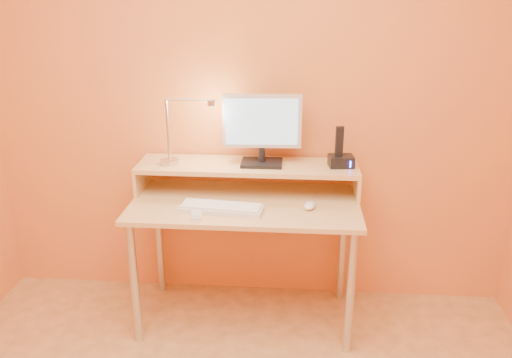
# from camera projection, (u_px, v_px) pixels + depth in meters

# --- Properties ---
(wall_back) EXTENTS (3.00, 0.04, 2.50)m
(wall_back) POSITION_uv_depth(u_px,v_px,m) (250.00, 90.00, 2.83)
(wall_back) COLOR orange
(wall_back) RESTS_ON floor
(desk_leg_fl) EXTENTS (0.04, 0.04, 0.69)m
(desk_leg_fl) POSITION_uv_depth(u_px,v_px,m) (135.00, 284.00, 2.65)
(desk_leg_fl) COLOR silver
(desk_leg_fl) RESTS_ON floor
(desk_leg_fr) EXTENTS (0.04, 0.04, 0.69)m
(desk_leg_fr) POSITION_uv_depth(u_px,v_px,m) (350.00, 293.00, 2.57)
(desk_leg_fr) COLOR silver
(desk_leg_fr) RESTS_ON floor
(desk_leg_bl) EXTENTS (0.04, 0.04, 0.69)m
(desk_leg_bl) POSITION_uv_depth(u_px,v_px,m) (159.00, 240.00, 3.12)
(desk_leg_bl) COLOR silver
(desk_leg_bl) RESTS_ON floor
(desk_leg_br) EXTENTS (0.04, 0.04, 0.69)m
(desk_leg_br) POSITION_uv_depth(u_px,v_px,m) (342.00, 246.00, 3.04)
(desk_leg_br) COLOR silver
(desk_leg_br) RESTS_ON floor
(desk_lower) EXTENTS (1.20, 0.60, 0.02)m
(desk_lower) POSITION_uv_depth(u_px,v_px,m) (245.00, 204.00, 2.72)
(desk_lower) COLOR #E2A565
(desk_lower) RESTS_ON floor
(shelf_riser_left) EXTENTS (0.02, 0.30, 0.14)m
(shelf_riser_left) POSITION_uv_depth(u_px,v_px,m) (142.00, 177.00, 2.88)
(shelf_riser_left) COLOR #E2A565
(shelf_riser_left) RESTS_ON desk_lower
(shelf_riser_right) EXTENTS (0.02, 0.30, 0.14)m
(shelf_riser_right) POSITION_uv_depth(u_px,v_px,m) (356.00, 183.00, 2.79)
(shelf_riser_right) COLOR #E2A565
(shelf_riser_right) RESTS_ON desk_lower
(desk_shelf) EXTENTS (1.20, 0.30, 0.02)m
(desk_shelf) POSITION_uv_depth(u_px,v_px,m) (248.00, 166.00, 2.81)
(desk_shelf) COLOR #E2A565
(desk_shelf) RESTS_ON desk_lower
(monitor_foot) EXTENTS (0.22, 0.16, 0.02)m
(monitor_foot) POSITION_uv_depth(u_px,v_px,m) (262.00, 163.00, 2.79)
(monitor_foot) COLOR black
(monitor_foot) RESTS_ON desk_shelf
(monitor_neck) EXTENTS (0.04, 0.04, 0.07)m
(monitor_neck) POSITION_uv_depth(u_px,v_px,m) (262.00, 155.00, 2.78)
(monitor_neck) COLOR black
(monitor_neck) RESTS_ON monitor_foot
(monitor_panel) EXTENTS (0.42, 0.05, 0.29)m
(monitor_panel) POSITION_uv_depth(u_px,v_px,m) (262.00, 121.00, 2.72)
(monitor_panel) COLOR silver
(monitor_panel) RESTS_ON monitor_neck
(monitor_back) EXTENTS (0.38, 0.03, 0.24)m
(monitor_back) POSITION_uv_depth(u_px,v_px,m) (262.00, 120.00, 2.75)
(monitor_back) COLOR black
(monitor_back) RESTS_ON monitor_panel
(monitor_screen) EXTENTS (0.38, 0.02, 0.25)m
(monitor_screen) POSITION_uv_depth(u_px,v_px,m) (262.00, 122.00, 2.71)
(monitor_screen) COLOR #88B2D2
(monitor_screen) RESTS_ON monitor_panel
(lamp_base) EXTENTS (0.10, 0.10, 0.02)m
(lamp_base) POSITION_uv_depth(u_px,v_px,m) (170.00, 162.00, 2.80)
(lamp_base) COLOR silver
(lamp_base) RESTS_ON desk_shelf
(lamp_post) EXTENTS (0.01, 0.01, 0.33)m
(lamp_post) POSITION_uv_depth(u_px,v_px,m) (168.00, 130.00, 2.74)
(lamp_post) COLOR silver
(lamp_post) RESTS_ON lamp_base
(lamp_arm) EXTENTS (0.24, 0.01, 0.01)m
(lamp_arm) POSITION_uv_depth(u_px,v_px,m) (189.00, 100.00, 2.67)
(lamp_arm) COLOR silver
(lamp_arm) RESTS_ON lamp_post
(lamp_head) EXTENTS (0.04, 0.04, 0.03)m
(lamp_head) POSITION_uv_depth(u_px,v_px,m) (212.00, 103.00, 2.67)
(lamp_head) COLOR silver
(lamp_head) RESTS_ON lamp_arm
(lamp_bulb) EXTENTS (0.03, 0.03, 0.00)m
(lamp_bulb) POSITION_uv_depth(u_px,v_px,m) (212.00, 106.00, 2.68)
(lamp_bulb) COLOR #FFEAC6
(lamp_bulb) RESTS_ON lamp_head
(phone_dock) EXTENTS (0.14, 0.12, 0.06)m
(phone_dock) POSITION_uv_depth(u_px,v_px,m) (341.00, 161.00, 2.76)
(phone_dock) COLOR black
(phone_dock) RESTS_ON desk_shelf
(phone_handset) EXTENTS (0.04, 0.03, 0.16)m
(phone_handset) POSITION_uv_depth(u_px,v_px,m) (339.00, 141.00, 2.72)
(phone_handset) COLOR black
(phone_handset) RESTS_ON phone_dock
(phone_led) EXTENTS (0.01, 0.00, 0.04)m
(phone_led) POSITION_uv_depth(u_px,v_px,m) (350.00, 164.00, 2.70)
(phone_led) COLOR #344BFE
(phone_led) RESTS_ON phone_dock
(keyboard) EXTENTS (0.43, 0.18, 0.02)m
(keyboard) POSITION_uv_depth(u_px,v_px,m) (221.00, 209.00, 2.61)
(keyboard) COLOR silver
(keyboard) RESTS_ON desk_lower
(mouse) EXTENTS (0.08, 0.11, 0.03)m
(mouse) POSITION_uv_depth(u_px,v_px,m) (309.00, 205.00, 2.63)
(mouse) COLOR white
(mouse) RESTS_ON desk_lower
(remote_control) EXTENTS (0.08, 0.18, 0.02)m
(remote_control) POSITION_uv_depth(u_px,v_px,m) (197.00, 212.00, 2.57)
(remote_control) COLOR silver
(remote_control) RESTS_ON desk_lower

